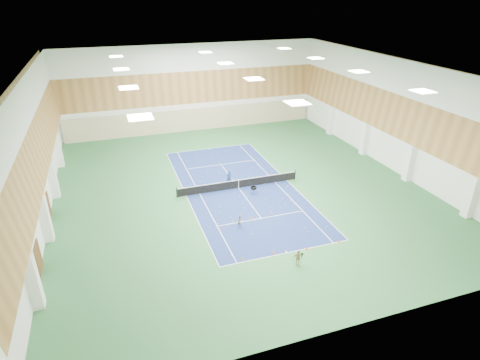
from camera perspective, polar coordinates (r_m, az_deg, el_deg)
name	(u,v)px	position (r m, az deg, el deg)	size (l,w,h in m)	color
ground	(239,188)	(41.36, -0.20, -1.14)	(40.00, 40.00, 0.00)	#296034
room_shell	(238,133)	(39.03, -0.22, 6.75)	(36.00, 40.00, 12.00)	white
wood_cladding	(238,113)	(38.43, -0.22, 9.57)	(36.00, 40.00, 8.00)	#AC753F
ceiling_light_grid	(238,70)	(37.53, -0.23, 15.33)	(21.40, 25.40, 0.06)	white
court_surface	(239,188)	(41.36, -0.20, -1.13)	(10.97, 23.77, 0.01)	navy
tennis_balls_scatter	(239,188)	(41.34, -0.20, -1.08)	(10.57, 22.77, 0.07)	#CAD925
tennis_net	(239,183)	(41.11, -0.20, -0.46)	(12.80, 0.10, 1.10)	black
back_curtain	(195,119)	(58.54, -6.45, 8.55)	(35.40, 0.16, 3.20)	#C6B793
door_left_a	(38,258)	(32.78, -26.75, -9.83)	(0.08, 1.80, 2.20)	#593319
door_left_b	(48,206)	(39.63, -25.63, -3.36)	(0.08, 1.80, 2.20)	#593319
coach	(229,178)	(41.67, -1.53, 0.32)	(0.60, 0.39, 1.64)	navy
child_court	(240,221)	(34.49, 0.05, -5.87)	(0.59, 0.46, 1.21)	#9899A1
child_apron	(298,258)	(30.43, 8.25, -10.88)	(0.76, 0.32, 1.30)	#9E825A
ball_cart	(254,190)	(40.02, 1.93, -1.48)	(0.46, 0.46, 0.80)	black
cone_svc_a	(220,228)	(34.56, -2.88, -6.84)	(0.17, 0.17, 0.19)	#D65C0B
cone_svc_b	(253,218)	(35.97, 1.80, -5.37)	(0.20, 0.20, 0.22)	orange
cone_svc_c	(271,212)	(36.88, 4.47, -4.63)	(0.17, 0.17, 0.19)	#FF5B0D
cone_svc_d	(302,211)	(37.40, 8.76, -4.40)	(0.18, 0.18, 0.19)	#FD490D
cone_base_a	(242,259)	(30.96, 0.34, -11.11)	(0.20, 0.20, 0.22)	orange
cone_base_b	(274,252)	(31.68, 4.90, -10.22)	(0.22, 0.22, 0.24)	#FF540D
cone_base_c	(307,248)	(32.44, 9.47, -9.57)	(0.21, 0.21, 0.23)	#FB5C0D
cone_base_d	(339,241)	(33.79, 13.90, -8.46)	(0.20, 0.20, 0.22)	#F24B0C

